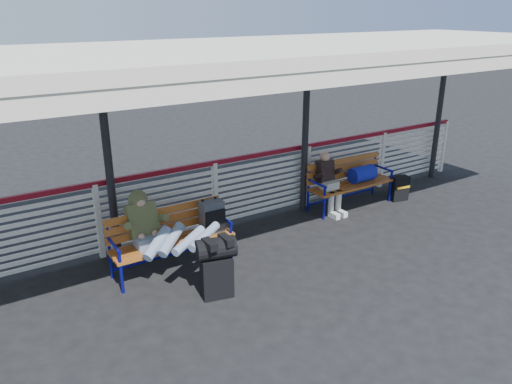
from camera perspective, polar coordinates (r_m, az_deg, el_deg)
ground at (r=7.39m, az=2.50°, el=-9.31°), size 60.00×60.00×0.00m
fence at (r=8.58m, az=-4.70°, el=-0.10°), size 12.08×0.08×1.24m
canopy at (r=7.16m, az=-1.23°, el=15.46°), size 12.60×3.60×3.16m
luggage_stack at (r=6.66m, az=-4.55°, el=-8.31°), size 0.57×0.40×0.86m
bench_left at (r=7.44m, az=-8.20°, el=-4.06°), size 1.80×0.56×0.95m
bench_right at (r=9.81m, az=11.17°, el=1.76°), size 1.80×0.56×0.92m
traveler_man at (r=6.98m, az=-9.79°, el=-4.86°), size 0.94×1.64×0.77m
companion_person at (r=9.38m, az=8.32°, el=1.15°), size 0.32×0.66×1.15m
suitcase_side at (r=10.37m, az=16.04°, el=0.41°), size 0.39×0.28×0.50m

